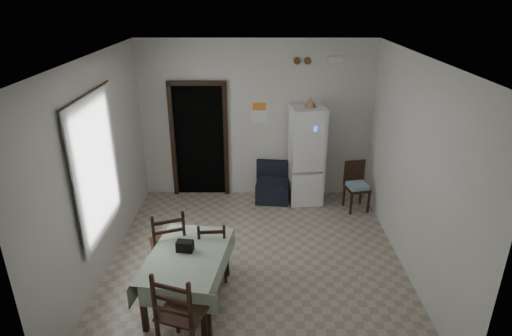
{
  "coord_description": "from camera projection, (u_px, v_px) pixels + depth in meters",
  "views": [
    {
      "loc": [
        0.02,
        -5.24,
        3.66
      ],
      "look_at": [
        0.0,
        0.5,
        1.25
      ],
      "focal_mm": 30.0,
      "sensor_mm": 36.0,
      "label": 1
    }
  ],
  "objects": [
    {
      "name": "fridge",
      "position": [
        306.0,
        156.0,
        7.68
      ],
      "size": [
        0.64,
        0.64,
        1.79
      ],
      "primitive_type": null,
      "rotation": [
        0.0,
        0.0,
        0.12
      ],
      "color": "white",
      "rests_on": "ground"
    },
    {
      "name": "dining_table",
      "position": [
        189.0,
        278.0,
        5.3
      ],
      "size": [
        1.08,
        1.47,
        0.7
      ],
      "primitive_type": null,
      "rotation": [
        0.0,
        0.0,
        -0.15
      ],
      "color": "#A6BCA1",
      "rests_on": "ground"
    },
    {
      "name": "vent_left",
      "position": [
        297.0,
        61.0,
        7.33
      ],
      "size": [
        0.12,
        0.03,
        0.12
      ],
      "primitive_type": "cylinder",
      "rotation": [
        1.57,
        0.0,
        0.0
      ],
      "color": "brown",
      "rests_on": "ground"
    },
    {
      "name": "wall_left",
      "position": [
        98.0,
        168.0,
        5.69
      ],
      "size": [
        0.02,
        4.5,
        2.9
      ],
      "primitive_type": null,
      "color": "silver",
      "rests_on": "ground"
    },
    {
      "name": "vent_right",
      "position": [
        308.0,
        61.0,
        7.33
      ],
      "size": [
        0.12,
        0.03,
        0.12
      ],
      "primitive_type": "cylinder",
      "rotation": [
        1.57,
        0.0,
        0.0
      ],
      "color": "brown",
      "rests_on": "ground"
    },
    {
      "name": "emergency_light",
      "position": [
        335.0,
        59.0,
        7.29
      ],
      "size": [
        0.25,
        0.07,
        0.09
      ],
      "primitive_type": "cube",
      "color": "white",
      "rests_on": "ground"
    },
    {
      "name": "dining_chair_far_left",
      "position": [
        168.0,
        242.0,
        5.73
      ],
      "size": [
        0.58,
        0.58,
        1.05
      ],
      "primitive_type": null,
      "rotation": [
        0.0,
        0.0,
        3.5
      ],
      "color": "black",
      "rests_on": "ground"
    },
    {
      "name": "navy_seat",
      "position": [
        273.0,
        183.0,
        7.89
      ],
      "size": [
        0.65,
        0.63,
        0.71
      ],
      "primitive_type": null,
      "rotation": [
        0.0,
        0.0,
        -0.11
      ],
      "color": "black",
      "rests_on": "ground"
    },
    {
      "name": "ceiling",
      "position": [
        256.0,
        57.0,
        5.13
      ],
      "size": [
        4.2,
        4.5,
        0.02
      ],
      "primitive_type": null,
      "color": "white",
      "rests_on": "ground"
    },
    {
      "name": "tan_cone",
      "position": [
        310.0,
        102.0,
        7.3
      ],
      "size": [
        0.23,
        0.23,
        0.17
      ],
      "primitive_type": "cone",
      "rotation": [
        0.0,
        0.0,
        -0.11
      ],
      "color": "tan",
      "rests_on": "fridge"
    },
    {
      "name": "dining_chair_far_right",
      "position": [
        213.0,
        248.0,
        5.74
      ],
      "size": [
        0.4,
        0.4,
        0.88
      ],
      "primitive_type": null,
      "rotation": [
        0.0,
        0.0,
        3.21
      ],
      "color": "black",
      "rests_on": "ground"
    },
    {
      "name": "window_recess",
      "position": [
        88.0,
        167.0,
        5.47
      ],
      "size": [
        0.1,
        1.2,
        1.6
      ],
      "primitive_type": "cube",
      "color": "silver",
      "rests_on": "ground"
    },
    {
      "name": "doorway",
      "position": [
        201.0,
        137.0,
        8.1
      ],
      "size": [
        1.06,
        0.52,
        2.22
      ],
      "color": "black",
      "rests_on": "ground"
    },
    {
      "name": "light_switch",
      "position": [
        264.0,
        139.0,
        7.89
      ],
      "size": [
        0.08,
        0.02,
        0.12
      ],
      "primitive_type": "cube",
      "color": "beige",
      "rests_on": "ground"
    },
    {
      "name": "wall_back",
      "position": [
        256.0,
        121.0,
        7.76
      ],
      "size": [
        4.2,
        0.02,
        2.9
      ],
      "primitive_type": null,
      "color": "silver",
      "rests_on": "ground"
    },
    {
      "name": "calendar",
      "position": [
        259.0,
        112.0,
        7.68
      ],
      "size": [
        0.28,
        0.02,
        0.4
      ],
      "primitive_type": "cube",
      "color": "white",
      "rests_on": "ground"
    },
    {
      "name": "curtain_rod",
      "position": [
        86.0,
        94.0,
        5.1
      ],
      "size": [
        0.02,
        1.6,
        0.02
      ],
      "primitive_type": "cylinder",
      "rotation": [
        1.57,
        0.0,
        0.0
      ],
      "color": "black",
      "rests_on": "ground"
    },
    {
      "name": "ground",
      "position": [
        256.0,
        260.0,
        6.25
      ],
      "size": [
        4.5,
        4.5,
        0.0
      ],
      "primitive_type": "plane",
      "color": "#A39785",
      "rests_on": "ground"
    },
    {
      "name": "curtain",
      "position": [
        97.0,
        167.0,
        5.47
      ],
      "size": [
        0.02,
        1.45,
        1.85
      ],
      "primitive_type": "cube",
      "color": "silver",
      "rests_on": "ground"
    },
    {
      "name": "calendar_image",
      "position": [
        259.0,
        106.0,
        7.64
      ],
      "size": [
        0.24,
        0.01,
        0.14
      ],
      "primitive_type": "cube",
      "color": "orange",
      "rests_on": "ground"
    },
    {
      "name": "dining_chair_near_head",
      "position": [
        183.0,
        310.0,
        4.49
      ],
      "size": [
        0.59,
        0.59,
        1.09
      ],
      "primitive_type": null,
      "rotation": [
        0.0,
        0.0,
        2.82
      ],
      "color": "black",
      "rests_on": "ground"
    },
    {
      "name": "corner_chair",
      "position": [
        357.0,
        187.0,
        7.52
      ],
      "size": [
        0.45,
        0.45,
        0.87
      ],
      "primitive_type": null,
      "rotation": [
        0.0,
        0.0,
        0.21
      ],
      "color": "black",
      "rests_on": "ground"
    },
    {
      "name": "wall_right",
      "position": [
        414.0,
        169.0,
        5.68
      ],
      "size": [
        0.02,
        4.5,
        2.9
      ],
      "primitive_type": null,
      "color": "silver",
      "rests_on": "ground"
    },
    {
      "name": "wall_front",
      "position": [
        255.0,
        272.0,
        3.61
      ],
      "size": [
        4.2,
        0.02,
        2.9
      ],
      "primitive_type": null,
      "color": "silver",
      "rests_on": "ground"
    },
    {
      "name": "black_bag",
      "position": [
        185.0,
        246.0,
        5.21
      ],
      "size": [
        0.22,
        0.15,
        0.13
      ],
      "primitive_type": "cube",
      "rotation": [
        0.0,
        0.0,
        -0.12
      ],
      "color": "black",
      "rests_on": "dining_table"
    }
  ]
}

